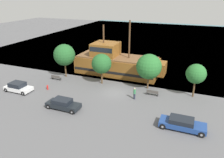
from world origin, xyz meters
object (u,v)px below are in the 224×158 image
Objects in this scene: pedestrian_walking_near at (134,93)px; parked_car_curb_rear at (182,124)px; parked_car_curb_mid at (18,87)px; fire_hydrant at (47,87)px; parked_car_curb_front at (63,104)px; pirate_ship at (116,63)px; bench_promenade_east at (152,93)px; bench_promenade_west at (56,77)px; moored_boat_dockside at (100,53)px.

parked_car_curb_rear is at bearing -35.98° from pedestrian_walking_near.
fire_hydrant is (3.68, 2.19, -0.29)m from parked_car_curb_mid.
parked_car_curb_front is 1.07× the size of parked_car_curb_mid.
parked_car_curb_rear is (13.09, -13.91, -1.38)m from pirate_ship.
pedestrian_walking_near is at bearing -55.26° from pirate_ship.
pedestrian_walking_near is at bearing 144.02° from parked_car_curb_rear.
parked_car_curb_rear is at bearing -8.73° from fire_hydrant.
bench_promenade_east is (9.87, 8.18, -0.24)m from parked_car_curb_front.
parked_car_curb_rear is 2.85× the size of bench_promenade_west.
bench_promenade_east is 16.68m from bench_promenade_west.
moored_boat_dockside is at bearing 104.17° from parked_car_curb_front.
parked_car_curb_rear is 22.60m from bench_promenade_west.
parked_car_curb_front reaches higher than fire_hydrant.
parked_car_curb_front is at bearing -49.66° from bench_promenade_west.
moored_boat_dockside is at bearing 131.86° from parked_car_curb_rear.
parked_car_curb_mid is 2.46× the size of bench_promenade_east.
pirate_ship is at bearing 49.95° from parked_car_curb_mid.
fire_hydrant is (-7.24, -10.79, -1.64)m from pirate_ship.
parked_car_curb_front is 5.83× the size of fire_hydrant.
moored_boat_dockside is 1.25× the size of parked_car_curb_mid.
pedestrian_walking_near is (14.57, -1.95, 0.44)m from bench_promenade_west.
parked_car_curb_rear reaches higher than bench_promenade_east.
bench_promenade_west is (-6.81, 8.02, -0.24)m from parked_car_curb_front.
parked_car_curb_rear is (20.80, -23.22, -0.06)m from moored_boat_dockside.
bench_promenade_east is at bearing 14.51° from fire_hydrant.
parked_car_curb_rear is at bearing -56.02° from bench_promenade_east.
moored_boat_dockside is 6.81× the size of fire_hydrant.
fire_hydrant is 13.55m from pedestrian_walking_near.
parked_car_curb_front reaches higher than bench_promenade_east.
bench_promenade_east is at bearing 17.93° from parked_car_curb_mid.
parked_car_curb_front is 2.58× the size of pedestrian_walking_near.
moored_boat_dockside is 3.01× the size of pedestrian_walking_near.
pirate_ship reaches higher than parked_car_curb_rear.
pirate_ship is 13.10m from fire_hydrant.
moored_boat_dockside is 22.88m from pedestrian_walking_near.
parked_car_curb_mid reaches higher than bench_promenade_east.
parked_car_curb_front is 9.85m from pedestrian_walking_near.
parked_car_curb_mid is 24.02m from parked_car_curb_rear.
fire_hydrant is at bearing -171.92° from pedestrian_walking_near.
moored_boat_dockside is 2.99× the size of bench_promenade_west.
bench_promenade_west is (2.51, 6.05, -0.27)m from parked_car_curb_mid.
pirate_ship is 9.38× the size of pedestrian_walking_near.
parked_car_curb_front is 12.82m from bench_promenade_east.
parked_car_curb_rear is at bearing -46.76° from pirate_ship.
pirate_ship reaches higher than moored_boat_dockside.
moored_boat_dockside is 22.52m from parked_car_curb_mid.
bench_promenade_east is at bearing 39.65° from parked_car_curb_front.
moored_boat_dockside is at bearing 129.68° from pirate_ship.
parked_car_curb_front is (6.12, -24.26, -0.05)m from moored_boat_dockside.
fire_hydrant is 16.03m from bench_promenade_east.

